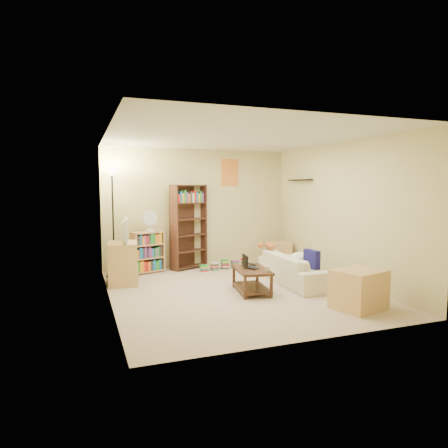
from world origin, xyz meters
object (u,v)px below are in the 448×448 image
Objects in this scene: sofa at (296,269)px; laptop at (253,267)px; tabby_cat at (268,246)px; side_table at (280,253)px; tall_bookshelf at (189,225)px; short_bookshelf at (148,252)px; mug at (267,269)px; television at (122,230)px; end_cabinet at (359,289)px; desk_fan at (150,220)px; coffee_table at (252,277)px; tv_stand at (123,263)px; floor_lamp at (112,190)px.

laptop is (-0.94, -0.22, 0.15)m from sofa.
tabby_cat is 0.80× the size of side_table.
tall_bookshelf is 1.02m from short_bookshelf.
tall_bookshelf is at bearing 103.31° from mug.
sofa is 2.41× the size of television.
short_bookshelf is 1.24× the size of end_cabinet.
desk_fan is 0.64× the size of end_cabinet.
short_bookshelf is at bearing 121.76° from mug.
tabby_cat is 1.21m from side_table.
side_table reaches higher than laptop.
sofa is 1.61m from end_cabinet.
side_table is (1.98, -0.32, -0.67)m from tall_bookshelf.
coffee_table is 1.69m from end_cabinet.
mug is at bearing -122.68° from side_table.
side_table reaches higher than mug.
tall_bookshelf is at bearing -11.28° from short_bookshelf.
mug is 2.64m from television.
tv_stand is 3.47m from side_table.
tabby_cat is at bearing 60.12° from coffee_table.
mug is (-0.65, -1.27, -0.16)m from tabby_cat.
tv_stand is 1.44× the size of side_table.
coffee_table is 0.46× the size of floor_lamp.
short_bookshelf is at bearing 131.34° from coffee_table.
tall_bookshelf reaches higher than television.
floor_lamp reaches higher than side_table.
laptop is 0.61× the size of end_cabinet.
coffee_table is 1.26× the size of television.
desk_fan is at bearing 121.42° from mug.
short_bookshelf is (-0.88, -0.12, -0.51)m from tall_bookshelf.
short_bookshelf reaches higher than tv_stand.
sofa is 0.79m from tabby_cat.
television reaches higher than laptop.
mug is (-0.86, -0.58, 0.17)m from sofa.
side_table is at bearing -1.09° from floor_lamp.
tall_bookshelf is 3.43× the size of side_table.
end_cabinet is (0.07, -1.61, 0.02)m from sofa.
sofa is 2.93m from short_bookshelf.
tall_bookshelf reaches higher than tabby_cat.
tall_bookshelf reaches higher than tv_stand.
desk_fan reaches higher than tv_stand.
television reaches higher than tv_stand.
sofa is 1.03m from coffee_table.
tabby_cat is 1.30m from coffee_table.
desk_fan reaches higher than television.
television is (-2.88, 1.03, 0.69)m from sofa.
floor_lamp is (-2.04, 1.88, 1.24)m from laptop.
short_bookshelf is 1.61× the size of side_table.
tall_bookshelf is (-1.24, 1.22, 0.33)m from tabby_cat.
tv_stand is at bearing 41.30° from laptop.
floor_lamp reaches higher than end_cabinet.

